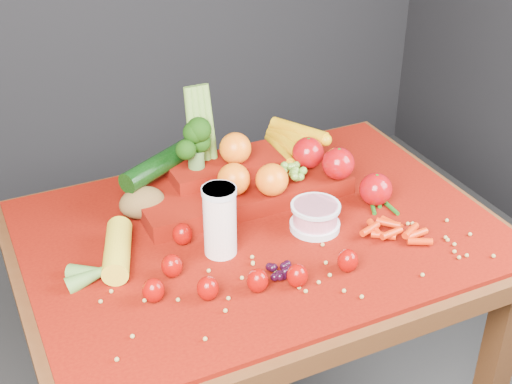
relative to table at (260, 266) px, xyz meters
name	(u,v)px	position (x,y,z in m)	size (l,w,h in m)	color
table	(260,266)	(0.00, 0.00, 0.00)	(1.10, 0.80, 0.75)	#3E200E
red_cloth	(260,231)	(0.00, 0.00, 0.10)	(1.05, 0.75, 0.01)	#6B0D03
milk_glass	(220,219)	(-0.12, -0.05, 0.19)	(0.08, 0.08, 0.16)	silver
yogurt_bowl	(315,216)	(0.12, -0.05, 0.14)	(0.12, 0.12, 0.06)	silver
strawberry_scatter	(217,268)	(-0.16, -0.13, 0.13)	(0.48, 0.28, 0.06)	#950400
dark_grape_cluster	(282,271)	(-0.03, -0.18, 0.12)	(0.06, 0.05, 0.03)	black
soybean_scatter	(301,276)	(0.00, -0.20, 0.11)	(0.84, 0.24, 0.01)	#A28E45
corn_ear	(105,265)	(-0.36, -0.01, 0.13)	(0.23, 0.26, 0.06)	yellow
potato	(142,203)	(-0.23, 0.17, 0.14)	(0.11, 0.08, 0.07)	brown
baby_carrot_pile	(394,234)	(0.25, -0.17, 0.12)	(0.17, 0.17, 0.03)	red
green_bean_pile	(376,199)	(0.31, -0.01, 0.11)	(0.14, 0.12, 0.01)	#145313
produce_mound	(249,172)	(0.04, 0.15, 0.17)	(0.61, 0.39, 0.27)	#6B0D03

